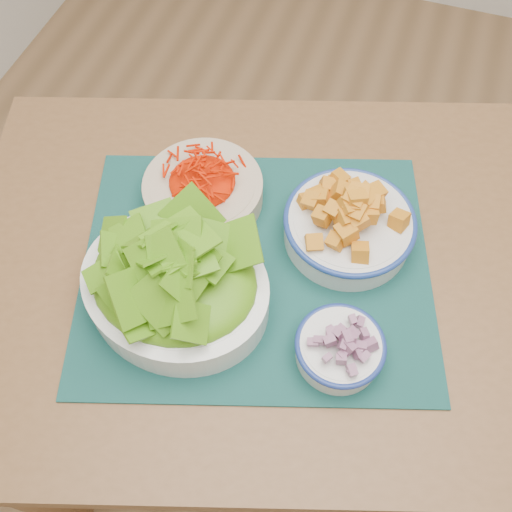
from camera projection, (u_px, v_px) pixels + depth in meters
The scene contains 7 objects.
ground at pixel (395, 487), 1.44m from camera, with size 4.00×4.00×0.00m, color #9E754C.
table at pixel (295, 294), 1.01m from camera, with size 1.27×1.03×0.75m.
placemat at pixel (256, 266), 0.91m from camera, with size 0.55×0.45×0.00m, color #0B2D2B.
carrot_bowl at pixel (203, 186), 0.95m from camera, with size 0.22×0.22×0.08m.
squash_bowl at pixel (350, 220), 0.89m from camera, with size 0.23×0.23×0.11m.
lettuce_bowl at pixel (174, 278), 0.82m from camera, with size 0.32×0.29×0.14m.
onion_bowl at pixel (340, 347), 0.80m from camera, with size 0.14×0.14×0.06m.
Camera 1 is at (-0.26, -0.34, 1.54)m, focal length 40.00 mm.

